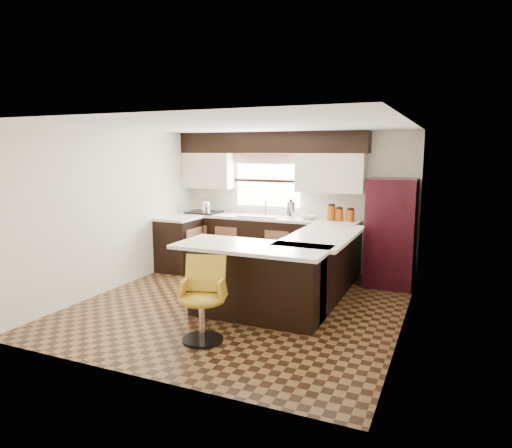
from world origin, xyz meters
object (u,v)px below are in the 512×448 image
at_px(peninsula_long, 318,269).
at_px(peninsula_return, 256,283).
at_px(refrigerator, 391,233).
at_px(bar_chair, 202,300).

height_order(peninsula_long, peninsula_return, same).
height_order(peninsula_long, refrigerator, refrigerator).
relative_size(peninsula_return, bar_chair, 1.77).
relative_size(peninsula_long, peninsula_return, 1.18).
bearing_deg(peninsula_return, bar_chair, -105.54).
bearing_deg(peninsula_long, peninsula_return, -118.30).
bearing_deg(peninsula_return, refrigerator, 57.52).
xyz_separation_m(peninsula_return, refrigerator, (1.35, 2.12, 0.38)).
distance_m(peninsula_return, refrigerator, 2.54).
relative_size(peninsula_return, refrigerator, 0.99).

